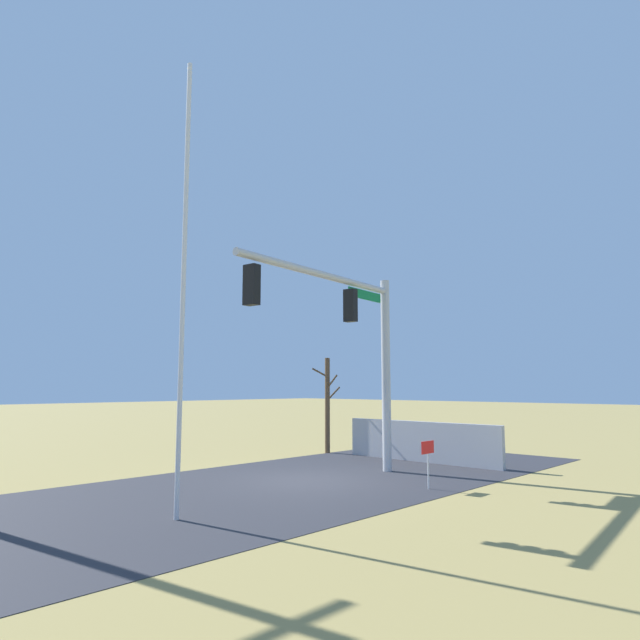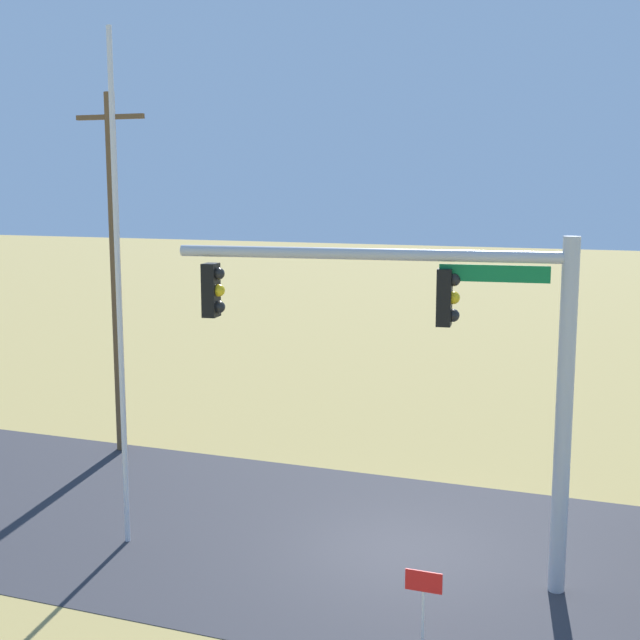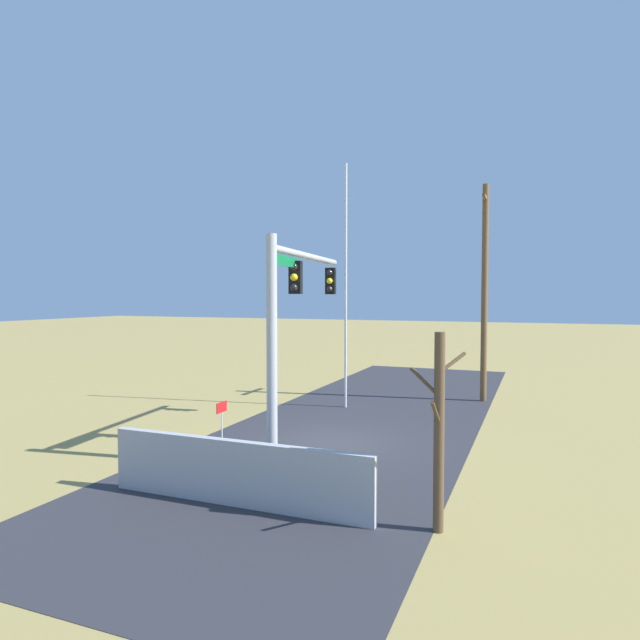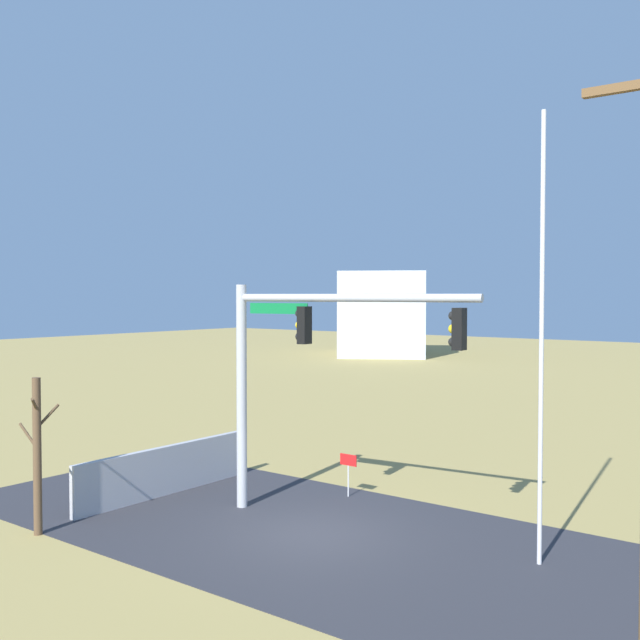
% 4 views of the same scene
% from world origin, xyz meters
% --- Properties ---
extents(ground_plane, '(160.00, 160.00, 0.00)m').
position_xyz_m(ground_plane, '(0.00, 0.00, 0.00)').
color(ground_plane, '#9E894C').
extents(road_surface, '(28.00, 8.00, 0.01)m').
position_xyz_m(road_surface, '(-4.00, 0.00, 0.01)').
color(road_surface, '#2D2D33').
rests_on(road_surface, ground_plane).
extents(sidewalk_corner, '(6.00, 6.00, 0.01)m').
position_xyz_m(sidewalk_corner, '(3.91, -0.60, 0.00)').
color(sidewalk_corner, '#B7B5AD').
rests_on(sidewalk_corner, ground_plane).
extents(retaining_fence, '(0.20, 6.14, 1.40)m').
position_xyz_m(retaining_fence, '(5.52, -0.14, 0.70)').
color(retaining_fence, '#A8A8AD').
rests_on(retaining_fence, ground_plane).
extents(signal_mast, '(6.80, 1.03, 6.04)m').
position_xyz_m(signal_mast, '(1.06, -0.81, 4.24)').
color(signal_mast, '#B2B5BA').
rests_on(signal_mast, ground_plane).
extents(flagpole, '(0.10, 0.10, 9.64)m').
position_xyz_m(flagpole, '(-5.09, -1.36, 4.82)').
color(flagpole, silver).
rests_on(flagpole, ground_plane).
extents(bare_tree, '(1.27, 1.02, 3.79)m').
position_xyz_m(bare_tree, '(5.22, 4.06, 1.95)').
color(bare_tree, brown).
rests_on(bare_tree, ground_plane).
extents(open_sign, '(0.56, 0.04, 1.22)m').
position_xyz_m(open_sign, '(1.20, -3.18, 0.91)').
color(open_sign, silver).
rests_on(open_sign, ground_plane).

